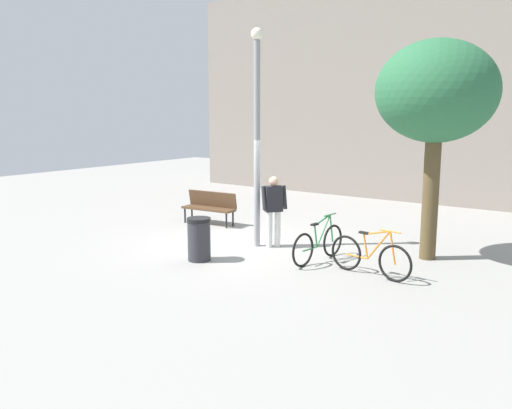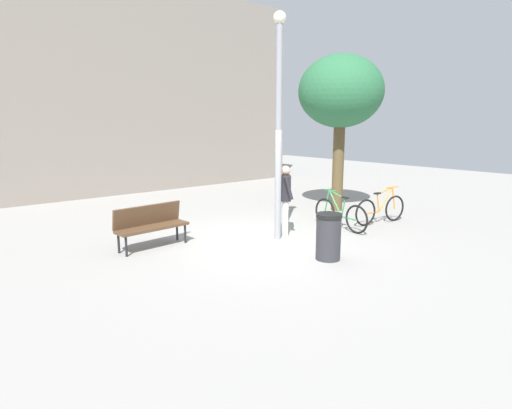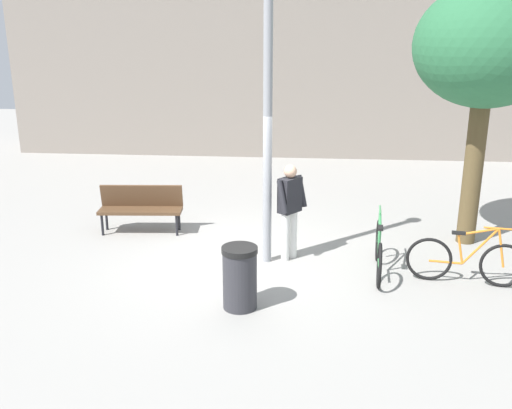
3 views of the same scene
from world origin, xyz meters
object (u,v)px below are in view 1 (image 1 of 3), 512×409
Objects in this scene: trash_bin at (199,239)px; plaza_tree at (436,94)px; person_by_lamppost at (274,207)px; bicycle_green at (319,244)px; bicycle_orange at (370,257)px; park_bench at (210,205)px; lamppost at (257,127)px.

plaza_tree is at bearing 37.43° from trash_bin.
bicycle_green is at bearing -17.69° from person_by_lamppost.
plaza_tree is 2.57× the size of bicycle_orange.
plaza_tree is at bearing -0.30° from park_bench.
lamppost is 1.88m from person_by_lamppost.
park_bench is (-2.55, 1.28, -2.25)m from lamppost.
park_bench is at bearing 159.88° from bicycle_green.
lamppost reaches higher than plaza_tree.
person_by_lamppost is at bearing -21.31° from park_bench.
park_bench is at bearing 158.69° from person_by_lamppost.
bicycle_green is (1.84, -0.33, -2.41)m from lamppost.
trash_bin is at bearing -98.66° from lamppost.
park_bench is 0.35× the size of plaza_tree.
person_by_lamppost is 4.29m from plaza_tree.
bicycle_orange is (1.31, -0.32, 0.00)m from bicycle_green.
bicycle_green is 1.95× the size of trash_bin.
person_by_lamppost reaches higher than bicycle_orange.
park_bench is 6.03m from bicycle_orange.
lamppost reaches higher than bicycle_green.
bicycle_green is (4.40, -1.61, -0.16)m from park_bench.
person_by_lamppost is 0.92× the size of bicycle_green.
plaza_tree is (6.20, -0.03, 2.96)m from park_bench.
trash_bin is (-2.11, -1.42, 0.08)m from bicycle_green.
person_by_lamppost is at bearing 20.62° from lamppost.
trash_bin is at bearing -108.79° from person_by_lamppost.
lamppost is 3.06× the size of park_bench.
person_by_lamppost is 2.06m from trash_bin.
park_bench is 4.69m from bicycle_green.
person_by_lamppost is 1.65m from bicycle_green.
trash_bin reaches higher than park_bench.
plaza_tree is at bearing 41.14° from bicycle_green.
plaza_tree is 5.80m from trash_bin.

